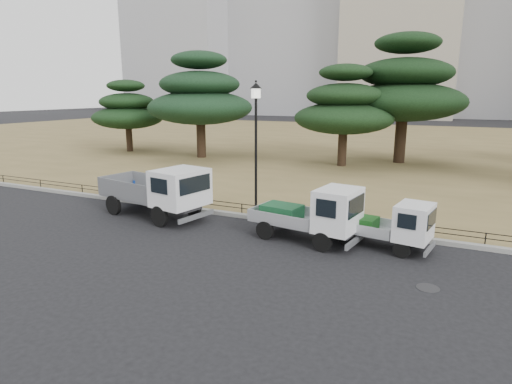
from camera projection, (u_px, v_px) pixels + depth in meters
The scene contains 14 objects.
ground at pixel (232, 240), 15.01m from camera, with size 220.00×220.00×0.00m, color black.
lawn at pixel (379, 145), 42.02m from camera, with size 120.00×56.00×0.15m, color olive.
curb at pixel (262, 218), 17.29m from camera, with size 120.00×0.25×0.16m, color gray.
truck_large at pixel (158, 189), 17.51m from camera, with size 5.16×2.81×2.13m.
truck_kei_front at pixel (312, 214), 14.64m from camera, with size 3.92×2.11×1.97m.
truck_kei_rear at pixel (389, 225), 13.99m from camera, with size 3.25×1.77×1.61m.
street_lamp at pixel (256, 127), 16.91m from camera, with size 0.47×0.47×5.27m.
pipe_fence at pixel (264, 209), 17.34m from camera, with size 38.00×0.04×0.40m.
tarp_pile at pixel (140, 190), 20.31m from camera, with size 1.65×1.42×0.93m.
manhole at pixel (428, 288), 11.28m from camera, with size 0.60×0.60×0.01m, color #2D2D30.
pine_west_far at pixel (127, 110), 36.07m from camera, with size 5.92×5.92×5.98m.
pine_west_near at pixel (200, 97), 32.35m from camera, with size 7.95×7.95×7.95m.
pine_center_left at pixel (344, 108), 28.55m from camera, with size 6.65×6.65×6.76m.
pine_center_right at pixel (404, 89), 29.66m from camera, with size 8.39×8.39×8.91m.
Camera 1 is at (6.78, -12.56, 5.02)m, focal length 30.00 mm.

